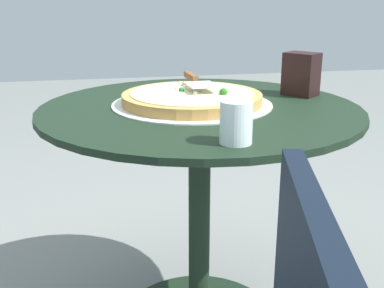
# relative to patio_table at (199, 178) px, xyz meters

# --- Properties ---
(patio_table) EXTENTS (0.92, 0.92, 0.76)m
(patio_table) POSITION_rel_patio_table_xyz_m (0.00, 0.00, 0.00)
(patio_table) COLOR black
(patio_table) RESTS_ON ground
(pizza_on_tray) EXTENTS (0.46, 0.46, 0.05)m
(pizza_on_tray) POSITION_rel_patio_table_xyz_m (0.02, 0.02, 0.24)
(pizza_on_tray) COLOR silver
(pizza_on_tray) RESTS_ON patio_table
(pizza_server) EXTENTS (0.21, 0.09, 0.02)m
(pizza_server) POSITION_rel_patio_table_xyz_m (0.08, -0.01, 0.28)
(pizza_server) COLOR silver
(pizza_server) RESTS_ON pizza_on_tray
(drinking_cup) EXTENTS (0.07, 0.07, 0.09)m
(drinking_cup) POSITION_rel_patio_table_xyz_m (-0.36, -0.00, 0.27)
(drinking_cup) COLOR white
(drinking_cup) RESTS_ON patio_table
(napkin_dispenser) EXTENTS (0.12, 0.12, 0.13)m
(napkin_dispenser) POSITION_rel_patio_table_xyz_m (0.08, -0.34, 0.29)
(napkin_dispenser) COLOR black
(napkin_dispenser) RESTS_ON patio_table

